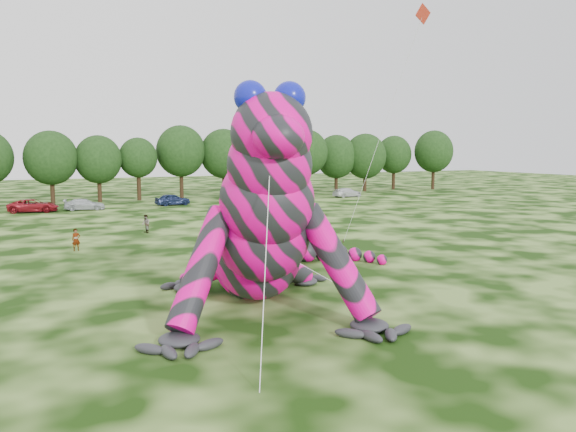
# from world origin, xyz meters

# --- Properties ---
(ground) EXTENTS (240.00, 240.00, 0.00)m
(ground) POSITION_xyz_m (0.00, 0.00, 0.00)
(ground) COLOR #16330A
(ground) RESTS_ON ground
(inflatable_gecko) EXTENTS (20.47, 22.85, 9.87)m
(inflatable_gecko) POSITION_xyz_m (-3.47, 3.14, 4.94)
(inflatable_gecko) COLOR #F00087
(inflatable_gecko) RESTS_ON ground
(flying_kite) EXTENTS (3.96, 5.41, 17.37)m
(flying_kite) POSITION_xyz_m (11.55, 10.22, 15.06)
(flying_kite) COLOR red
(flying_kite) RESTS_ON ground
(tree_7) EXTENTS (6.68, 6.01, 9.48)m
(tree_7) POSITION_xyz_m (-10.08, 56.80, 4.74)
(tree_7) COLOR black
(tree_7) RESTS_ON ground
(tree_8) EXTENTS (6.14, 5.53, 8.94)m
(tree_8) POSITION_xyz_m (-4.22, 56.99, 4.47)
(tree_8) COLOR black
(tree_8) RESTS_ON ground
(tree_9) EXTENTS (5.27, 4.74, 8.68)m
(tree_9) POSITION_xyz_m (1.06, 57.35, 4.34)
(tree_9) COLOR black
(tree_9) RESTS_ON ground
(tree_10) EXTENTS (7.09, 6.38, 10.50)m
(tree_10) POSITION_xyz_m (7.40, 58.58, 5.25)
(tree_10) COLOR black
(tree_10) RESTS_ON ground
(tree_11) EXTENTS (7.01, 6.31, 10.07)m
(tree_11) POSITION_xyz_m (13.79, 58.20, 5.03)
(tree_11) COLOR black
(tree_11) RESTS_ON ground
(tree_12) EXTENTS (5.99, 5.39, 8.97)m
(tree_12) POSITION_xyz_m (20.01, 57.74, 4.49)
(tree_12) COLOR black
(tree_12) RESTS_ON ground
(tree_13) EXTENTS (6.83, 6.15, 10.13)m
(tree_13) POSITION_xyz_m (27.13, 57.13, 5.06)
(tree_13) COLOR black
(tree_13) RESTS_ON ground
(tree_14) EXTENTS (6.82, 6.14, 9.40)m
(tree_14) POSITION_xyz_m (33.46, 58.72, 4.70)
(tree_14) COLOR black
(tree_14) RESTS_ON ground
(tree_15) EXTENTS (7.17, 6.45, 9.63)m
(tree_15) POSITION_xyz_m (38.47, 57.77, 4.82)
(tree_15) COLOR black
(tree_15) RESTS_ON ground
(tree_16) EXTENTS (6.26, 5.63, 9.37)m
(tree_16) POSITION_xyz_m (45.45, 59.37, 4.69)
(tree_16) COLOR black
(tree_16) RESTS_ON ground
(tree_17) EXTENTS (6.98, 6.28, 10.30)m
(tree_17) POSITION_xyz_m (51.95, 56.66, 5.15)
(tree_17) COLOR black
(tree_17) RESTS_ON ground
(car_2) EXTENTS (5.70, 3.30, 1.49)m
(car_2) POSITION_xyz_m (-12.55, 47.41, 0.75)
(car_2) COLOR maroon
(car_2) RESTS_ON ground
(car_3) EXTENTS (4.78, 2.52, 1.32)m
(car_3) POSITION_xyz_m (-7.09, 47.28, 0.66)
(car_3) COLOR #B2B9BD
(car_3) RESTS_ON ground
(car_4) EXTENTS (4.52, 2.20, 1.49)m
(car_4) POSITION_xyz_m (3.57, 48.34, 0.74)
(car_4) COLOR #1A264E
(car_4) RESTS_ON ground
(car_5) EXTENTS (4.05, 1.51, 1.32)m
(car_5) POSITION_xyz_m (12.26, 47.58, 0.66)
(car_5) COLOR silver
(car_5) RESTS_ON ground
(car_6) EXTENTS (4.75, 2.23, 1.32)m
(car_6) POSITION_xyz_m (18.07, 47.78, 0.66)
(car_6) COLOR #28282A
(car_6) RESTS_ON ground
(car_7) EXTENTS (4.85, 2.49, 1.35)m
(car_7) POSITION_xyz_m (29.92, 49.35, 0.67)
(car_7) COLOR silver
(car_7) RESTS_ON ground
(spectator_1) EXTENTS (0.76, 0.88, 1.58)m
(spectator_1) POSITION_xyz_m (-4.11, 26.18, 0.79)
(spectator_1) COLOR gray
(spectator_1) RESTS_ON ground
(spectator_2) EXTENTS (1.01, 1.18, 1.59)m
(spectator_2) POSITION_xyz_m (14.67, 32.90, 0.79)
(spectator_2) COLOR gray
(spectator_2) RESTS_ON ground
(spectator_0) EXTENTS (0.64, 0.48, 1.59)m
(spectator_0) POSITION_xyz_m (-10.23, 19.83, 0.79)
(spectator_0) COLOR gray
(spectator_0) RESTS_ON ground
(spectator_5) EXTENTS (1.21, 1.70, 1.77)m
(spectator_5) POSITION_xyz_m (2.77, 18.54, 0.88)
(spectator_5) COLOR gray
(spectator_5) RESTS_ON ground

